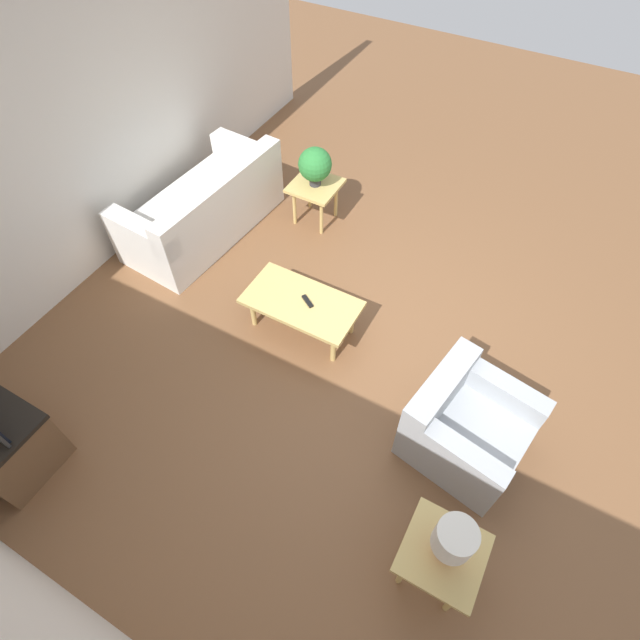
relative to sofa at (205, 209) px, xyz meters
The scene contains 10 objects.
ground_plane 2.38m from the sofa, 166.93° to the left, with size 14.00×14.00×0.00m, color brown.
wall_right 1.39m from the sofa, 35.06° to the left, with size 0.12×7.20×2.70m.
sofa is the anchor object (origin of this frame).
armchair 3.60m from the sofa, 161.73° to the left, with size 0.98×0.99×0.73m.
coffee_table 1.81m from the sofa, 156.96° to the left, with size 1.08×0.57×0.41m.
side_table_plant 1.26m from the sofa, 141.83° to the right, with size 0.53×0.53×0.50m.
side_table_lamp 4.19m from the sofa, 148.88° to the left, with size 0.53×0.53×0.50m.
potted_plant 1.33m from the sofa, 141.83° to the right, with size 0.37×0.37×0.44m.
table_lamp 4.21m from the sofa, 148.88° to the left, with size 0.25×0.25×0.44m.
remote_control 1.86m from the sofa, 158.12° to the left, with size 0.16×0.12×0.02m.
Camera 1 is at (-0.97, 2.72, 3.94)m, focal length 28.00 mm.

